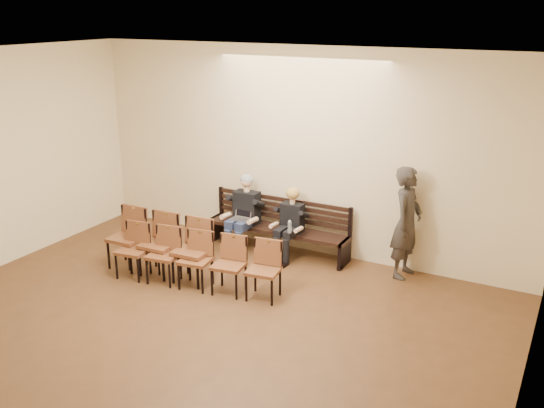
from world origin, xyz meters
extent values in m
plane|color=brown|center=(0.00, 0.00, 0.00)|extent=(10.00, 10.00, 0.00)
cube|color=#FAE1B3|center=(0.00, 5.00, 1.75)|extent=(8.00, 0.02, 3.50)
cube|color=#FAE1B3|center=(4.00, 0.00, 1.75)|extent=(0.02, 10.00, 3.50)
cube|color=white|center=(0.00, 0.00, 3.50)|extent=(8.00, 10.00, 0.02)
cube|color=black|center=(-0.26, 4.65, 0.23)|extent=(2.60, 0.90, 0.45)
cube|color=silver|center=(-0.83, 4.37, 0.56)|extent=(0.32, 0.25, 0.22)
cylinder|color=silver|center=(0.18, 4.26, 0.56)|extent=(0.07, 0.07, 0.22)
cube|color=black|center=(-0.12, 4.32, 0.13)|extent=(0.36, 0.26, 0.25)
imported|color=#322D29|center=(1.97, 4.75, 1.02)|extent=(0.56, 0.79, 2.05)
cube|color=brown|center=(-1.49, 2.96, 0.50)|extent=(1.80, 0.60, 0.99)
cube|color=brown|center=(-0.70, 2.84, 0.43)|extent=(2.69, 0.83, 0.86)
camera|label=1|loc=(4.29, -4.02, 4.08)|focal=40.00mm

